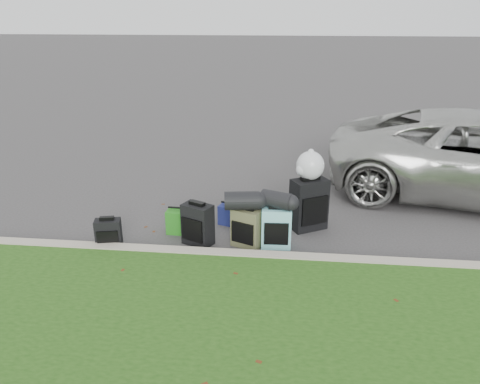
# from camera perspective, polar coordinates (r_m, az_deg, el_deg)

# --- Properties ---
(ground) EXTENTS (120.00, 120.00, 0.00)m
(ground) POSITION_cam_1_polar(r_m,az_deg,el_deg) (7.31, 0.62, -4.62)
(ground) COLOR #383535
(ground) RESTS_ON ground
(curb) EXTENTS (120.00, 0.18, 0.15)m
(curb) POSITION_cam_1_polar(r_m,az_deg,el_deg) (6.39, -0.25, -7.92)
(curb) COLOR #9E937F
(curb) RESTS_ON ground
(suitcase_small_black) EXTENTS (0.39, 0.27, 0.45)m
(suitcase_small_black) POSITION_cam_1_polar(r_m,az_deg,el_deg) (6.92, -15.73, -4.99)
(suitcase_small_black) COLOR black
(suitcase_small_black) RESTS_ON ground
(suitcase_large_black_left) EXTENTS (0.49, 0.41, 0.61)m
(suitcase_large_black_left) POSITION_cam_1_polar(r_m,az_deg,el_deg) (6.79, -5.17, -3.96)
(suitcase_large_black_left) COLOR black
(suitcase_large_black_left) RESTS_ON ground
(suitcase_olive) EXTENTS (0.48, 0.40, 0.57)m
(suitcase_olive) POSITION_cam_1_polar(r_m,az_deg,el_deg) (6.72, 0.88, -4.35)
(suitcase_olive) COLOR #43442A
(suitcase_olive) RESTS_ON ground
(suitcase_teal) EXTENTS (0.43, 0.27, 0.60)m
(suitcase_teal) POSITION_cam_1_polar(r_m,az_deg,el_deg) (6.70, 4.44, -4.37)
(suitcase_teal) COLOR #60ACB3
(suitcase_teal) RESTS_ON ground
(suitcase_large_black_right) EXTENTS (0.62, 0.54, 0.80)m
(suitcase_large_black_right) POSITION_cam_1_polar(r_m,az_deg,el_deg) (7.28, 8.39, -1.49)
(suitcase_large_black_right) COLOR black
(suitcase_large_black_right) RESTS_ON ground
(tote_green) EXTENTS (0.34, 0.27, 0.37)m
(tote_green) POSITION_cam_1_polar(r_m,az_deg,el_deg) (7.22, -7.55, -3.54)
(tote_green) COLOR #23771A
(tote_green) RESTS_ON ground
(tote_navy) EXTENTS (0.35, 0.31, 0.32)m
(tote_navy) POSITION_cam_1_polar(r_m,az_deg,el_deg) (7.45, -1.34, -2.75)
(tote_navy) COLOR navy
(tote_navy) RESTS_ON ground
(duffel_left) EXTENTS (0.52, 0.33, 0.26)m
(duffel_left) POSITION_cam_1_polar(r_m,az_deg,el_deg) (6.55, 0.24, -1.07)
(duffel_left) COLOR black
(duffel_left) RESTS_ON suitcase_olive
(duffel_right) EXTENTS (0.49, 0.39, 0.24)m
(duffel_right) POSITION_cam_1_polar(r_m,az_deg,el_deg) (6.56, 4.50, -0.95)
(duffel_right) COLOR black
(duffel_right) RESTS_ON suitcase_teal
(trash_bag) EXTENTS (0.42, 0.42, 0.42)m
(trash_bag) POSITION_cam_1_polar(r_m,az_deg,el_deg) (7.11, 8.56, 3.20)
(trash_bag) COLOR silver
(trash_bag) RESTS_ON suitcase_large_black_right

